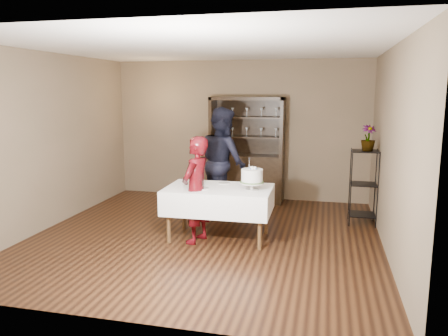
{
  "coord_description": "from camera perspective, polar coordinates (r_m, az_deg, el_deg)",
  "views": [
    {
      "loc": [
        1.69,
        -5.92,
        2.11
      ],
      "look_at": [
        0.26,
        0.1,
        1.02
      ],
      "focal_mm": 35.0,
      "sensor_mm": 36.0,
      "label": 1
    }
  ],
  "objects": [
    {
      "name": "floor",
      "position": [
        6.51,
        -2.44,
        -8.89
      ],
      "size": [
        5.0,
        5.0,
        0.0
      ],
      "primitive_type": "plane",
      "color": "black",
      "rests_on": "ground"
    },
    {
      "name": "ceiling",
      "position": [
        6.19,
        -2.63,
        15.49
      ],
      "size": [
        5.0,
        5.0,
        0.0
      ],
      "primitive_type": "plane",
      "rotation": [
        3.14,
        0.0,
        0.0
      ],
      "color": "white",
      "rests_on": "back_wall"
    },
    {
      "name": "back_wall",
      "position": [
        8.62,
        2.04,
        4.97
      ],
      "size": [
        5.0,
        0.02,
        2.7
      ],
      "primitive_type": "cube",
      "color": "brown",
      "rests_on": "floor"
    },
    {
      "name": "wall_left",
      "position": [
        7.3,
        -21.8,
        3.33
      ],
      "size": [
        0.02,
        5.0,
        2.7
      ],
      "primitive_type": "cube",
      "color": "brown",
      "rests_on": "floor"
    },
    {
      "name": "wall_right",
      "position": [
        6.02,
        21.01,
        2.1
      ],
      "size": [
        0.02,
        5.0,
        2.7
      ],
      "primitive_type": "cube",
      "color": "brown",
      "rests_on": "floor"
    },
    {
      "name": "china_hutch",
      "position": [
        8.43,
        3.01,
        0.15
      ],
      "size": [
        1.4,
        0.48,
        2.0
      ],
      "color": "black",
      "rests_on": "floor"
    },
    {
      "name": "plant_etagere",
      "position": [
        7.29,
        17.75,
        -1.99
      ],
      "size": [
        0.42,
        0.42,
        1.2
      ],
      "color": "black",
      "rests_on": "floor"
    },
    {
      "name": "cake_table",
      "position": [
        6.27,
        -0.68,
        -4.14
      ],
      "size": [
        1.52,
        0.95,
        0.75
      ],
      "rotation": [
        0.0,
        0.0,
        0.02
      ],
      "color": "white",
      "rests_on": "floor"
    },
    {
      "name": "woman",
      "position": [
        6.1,
        -3.68,
        -2.87
      ],
      "size": [
        0.48,
        0.62,
        1.5
      ],
      "primitive_type": "imported",
      "rotation": [
        0.0,
        0.0,
        -1.8
      ],
      "color": "#34040E",
      "rests_on": "floor"
    },
    {
      "name": "man",
      "position": [
        7.39,
        -0.13,
        0.81
      ],
      "size": [
        1.11,
        1.14,
        1.85
      ],
      "primitive_type": "imported",
      "rotation": [
        0.0,
        0.0,
        2.25
      ],
      "color": "black",
      "rests_on": "floor"
    },
    {
      "name": "cake",
      "position": [
        6.06,
        3.68,
        -1.17
      ],
      "size": [
        0.34,
        0.34,
        0.46
      ],
      "rotation": [
        0.0,
        0.0,
        0.15
      ],
      "color": "silver",
      "rests_on": "cake_table"
    },
    {
      "name": "plate_near",
      "position": [
        6.14,
        -2.97,
        -2.69
      ],
      "size": [
        0.26,
        0.26,
        0.01
      ],
      "primitive_type": "cylinder",
      "rotation": [
        0.0,
        0.0,
        -0.27
      ],
      "color": "silver",
      "rests_on": "cake_table"
    },
    {
      "name": "plate_far",
      "position": [
        6.49,
        0.02,
        -1.99
      ],
      "size": [
        0.22,
        0.22,
        0.01
      ],
      "primitive_type": "cylinder",
      "rotation": [
        0.0,
        0.0,
        0.34
      ],
      "color": "silver",
      "rests_on": "cake_table"
    },
    {
      "name": "potted_plant",
      "position": [
        7.16,
        18.32,
        3.74
      ],
      "size": [
        0.29,
        0.29,
        0.4
      ],
      "primitive_type": "imported",
      "rotation": [
        0.0,
        0.0,
        0.37
      ],
      "color": "#41612E",
      "rests_on": "plant_etagere"
    }
  ]
}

